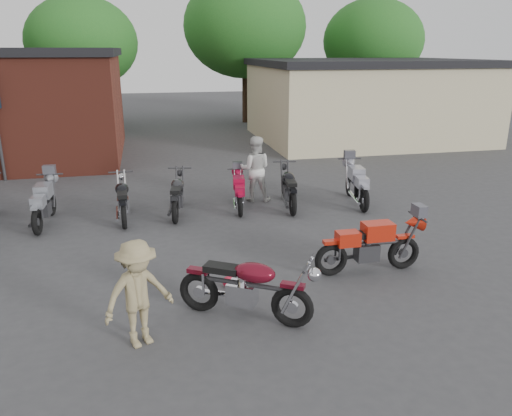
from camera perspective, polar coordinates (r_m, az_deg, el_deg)
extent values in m
plane|color=#39393C|center=(9.10, 1.74, -9.94)|extent=(90.00, 90.00, 0.00)
cube|color=tan|center=(25.24, 12.34, 11.68)|extent=(10.00, 8.00, 3.50)
ellipsoid|color=red|center=(9.35, -3.13, -8.42)|extent=(0.29, 0.29, 0.22)
imported|color=silver|center=(14.34, -0.12, 4.48)|extent=(1.06, 0.92, 1.89)
imported|color=#918159|center=(7.55, -13.31, -9.53)|extent=(1.23, 1.01, 1.65)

